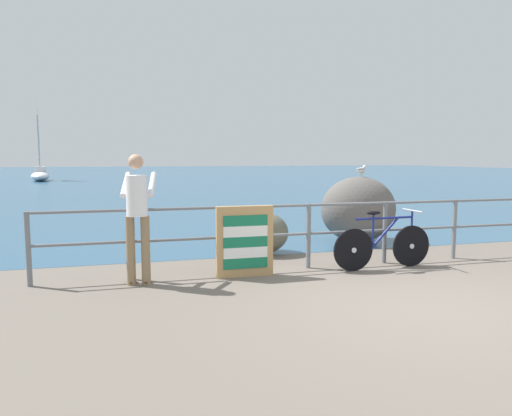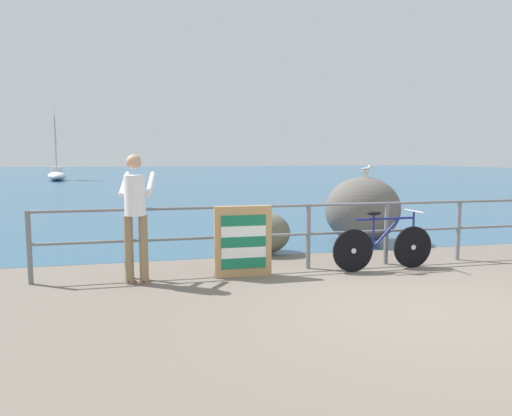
% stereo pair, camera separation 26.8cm
% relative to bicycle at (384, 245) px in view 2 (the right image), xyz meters
% --- Properties ---
extents(ground_plane, '(120.00, 120.00, 0.10)m').
position_rel_bicycle_xyz_m(ground_plane, '(-0.44, 18.25, -0.44)').
color(ground_plane, '#6B6056').
extents(sea_surface, '(120.00, 90.00, 0.01)m').
position_rel_bicycle_xyz_m(sea_surface, '(-0.44, 46.41, -0.39)').
color(sea_surface, '#2D5675').
rests_on(sea_surface, ground_plane).
extents(promenade_railing, '(9.47, 0.07, 1.02)m').
position_rel_bicycle_xyz_m(promenade_railing, '(-0.44, 0.35, 0.25)').
color(promenade_railing, slate).
rests_on(promenade_railing, ground_plane).
extents(bicycle, '(1.70, 0.48, 0.92)m').
position_rel_bicycle_xyz_m(bicycle, '(0.00, 0.00, 0.00)').
color(bicycle, black).
rests_on(bicycle, ground_plane).
extents(person_at_railing, '(0.52, 0.67, 1.78)m').
position_rel_bicycle_xyz_m(person_at_railing, '(-3.71, 0.07, 0.60)').
color(person_at_railing, '#8C7251').
rests_on(person_at_railing, ground_plane).
extents(folded_deckchair_stack, '(0.84, 0.10, 1.04)m').
position_rel_bicycle_xyz_m(folded_deckchair_stack, '(-2.20, 0.10, 0.13)').
color(folded_deckchair_stack, tan).
rests_on(folded_deckchair_stack, ground_plane).
extents(breakwater_boulder_main, '(1.58, 1.27, 1.35)m').
position_rel_bicycle_xyz_m(breakwater_boulder_main, '(0.73, 2.23, 0.29)').
color(breakwater_boulder_main, '#605B56').
rests_on(breakwater_boulder_main, ground).
extents(breakwater_boulder_left, '(0.96, 0.85, 0.76)m').
position_rel_bicycle_xyz_m(breakwater_boulder_left, '(-1.51, 1.60, -0.01)').
color(breakwater_boulder_left, '#5F604F').
rests_on(breakwater_boulder_left, ground).
extents(seagull, '(0.33, 0.23, 0.23)m').
position_rel_bicycle_xyz_m(seagull, '(0.80, 2.28, 1.10)').
color(seagull, gold).
rests_on(seagull, breakwater_boulder_main).
extents(sailboat, '(1.84, 4.53, 6.16)m').
position_rel_bicycle_xyz_m(sailboat, '(-10.44, 31.85, 0.32)').
color(sailboat, white).
rests_on(sailboat, sea_surface).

